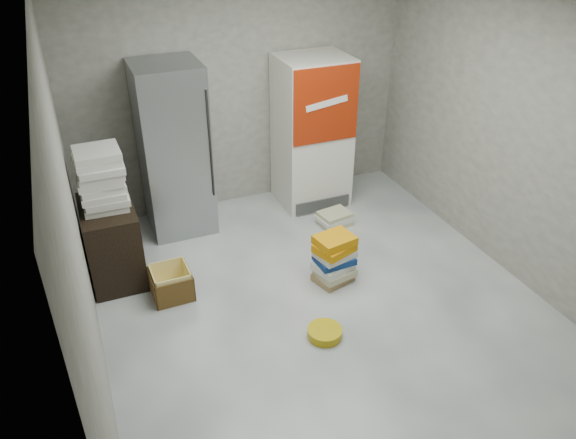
% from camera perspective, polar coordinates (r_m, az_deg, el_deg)
% --- Properties ---
extents(ground, '(5.00, 5.00, 0.00)m').
position_cam_1_polar(ground, '(5.28, 4.37, -9.74)').
color(ground, silver).
rests_on(ground, ground).
extents(room_shell, '(4.04, 5.04, 2.82)m').
position_cam_1_polar(room_shell, '(4.33, 5.31, 8.63)').
color(room_shell, '#A19C91').
rests_on(room_shell, ground).
extents(steel_fridge, '(0.70, 0.72, 1.90)m').
position_cam_1_polar(steel_fridge, '(6.27, -11.52, 6.95)').
color(steel_fridge, '#A7ABAF').
rests_on(steel_fridge, ground).
extents(coke_cooler, '(0.80, 0.73, 1.80)m').
position_cam_1_polar(coke_cooler, '(6.74, 2.46, 8.85)').
color(coke_cooler, silver).
rests_on(coke_cooler, ground).
extents(wood_shelf, '(0.50, 0.80, 0.80)m').
position_cam_1_polar(wood_shelf, '(5.80, -17.41, -2.19)').
color(wood_shelf, black).
rests_on(wood_shelf, ground).
extents(supply_box_stack, '(0.44, 0.44, 0.58)m').
position_cam_1_polar(supply_box_stack, '(5.48, -18.45, 3.93)').
color(supply_box_stack, beige).
rests_on(supply_box_stack, wood_shelf).
extents(phonebook_stack_main, '(0.44, 0.40, 0.53)m').
position_cam_1_polar(phonebook_stack_main, '(5.55, 4.72, -4.02)').
color(phonebook_stack_main, '#997C4F').
rests_on(phonebook_stack_main, ground).
extents(phonebook_stack_side, '(0.40, 0.33, 0.16)m').
position_cam_1_polar(phonebook_stack_side, '(6.57, 4.73, 0.09)').
color(phonebook_stack_side, '#B7B188').
rests_on(phonebook_stack_side, ground).
extents(cardboard_box, '(0.38, 0.38, 0.30)m').
position_cam_1_polar(cardboard_box, '(5.54, -11.76, -6.49)').
color(cardboard_box, yellow).
rests_on(cardboard_box, ground).
extents(bucket_lid, '(0.37, 0.37, 0.08)m').
position_cam_1_polar(bucket_lid, '(5.04, 3.75, -11.40)').
color(bucket_lid, '#BB9C0D').
rests_on(bucket_lid, ground).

